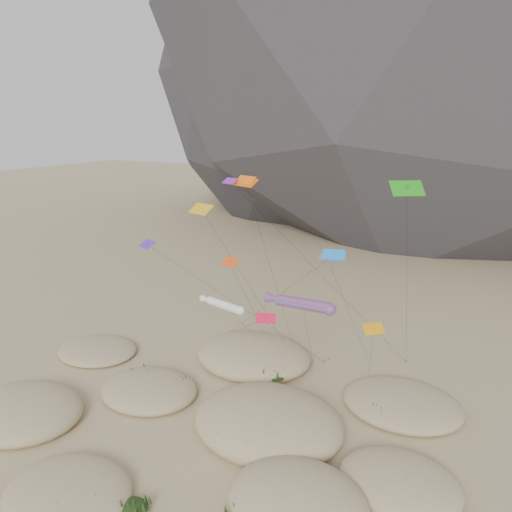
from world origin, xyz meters
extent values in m
plane|color=#CCB789|center=(0.00, 0.00, 0.00)|extent=(500.00, 500.00, 0.00)
ellipsoid|color=#2B2B30|center=(-37.00, 123.00, 44.00)|extent=(136.20, 127.83, 116.00)
ellipsoid|color=#CCB789|center=(-18.89, -4.43, 0.74)|extent=(13.12, 11.15, 3.29)
ellipsoid|color=#CCB789|center=(-5.79, -10.23, 0.52)|extent=(10.97, 9.33, 2.30)
ellipsoid|color=#CCB789|center=(11.22, -2.78, 0.89)|extent=(11.48, 9.76, 3.95)
ellipsoid|color=#CCB789|center=(-10.34, 5.28, 0.57)|extent=(11.30, 9.60, 2.55)
ellipsoid|color=#CCB789|center=(4.48, 5.51, 1.02)|extent=(15.18, 12.91, 4.52)
ellipsoid|color=#CCB789|center=(17.66, 3.73, 0.55)|extent=(10.28, 8.74, 2.44)
ellipsoid|color=#CCB789|center=(-3.79, 17.71, 0.83)|extent=(14.87, 12.64, 3.67)
ellipsoid|color=#CCB789|center=(15.16, 15.85, 0.56)|extent=(12.69, 10.79, 2.47)
ellipsoid|color=#CCB789|center=(-23.01, 10.08, 0.42)|extent=(10.76, 9.15, 1.88)
ellipsoid|color=black|center=(-16.88, -4.55, 0.90)|extent=(2.40, 2.05, 0.72)
ellipsoid|color=black|center=(-16.07, -3.57, 0.80)|extent=(2.47, 2.11, 0.74)
ellipsoid|color=black|center=(-3.36, -11.35, 0.60)|extent=(2.72, 2.32, 0.81)
ellipsoid|color=black|center=(-0.07, -8.88, 0.50)|extent=(2.42, 2.07, 0.73)
ellipsoid|color=black|center=(9.97, -3.58, 1.00)|extent=(3.62, 3.10, 1.09)
ellipsoid|color=black|center=(-13.09, 7.26, 0.80)|extent=(2.52, 2.15, 0.76)
ellipsoid|color=black|center=(-8.28, 7.38, 0.70)|extent=(2.22, 1.90, 0.66)
ellipsoid|color=black|center=(1.88, 5.07, 1.10)|extent=(3.09, 2.65, 0.93)
ellipsoid|color=black|center=(7.16, 5.89, 1.00)|extent=(2.93, 2.51, 0.88)
ellipsoid|color=black|center=(2.30, 0.96, 0.90)|extent=(2.60, 2.23, 0.78)
ellipsoid|color=black|center=(18.53, 2.47, 0.60)|extent=(2.34, 2.00, 0.70)
ellipsoid|color=black|center=(-1.80, 16.68, 1.00)|extent=(3.49, 2.99, 1.05)
ellipsoid|color=black|center=(0.86, 14.11, 0.90)|extent=(2.64, 2.26, 0.79)
ellipsoid|color=black|center=(13.99, 13.20, 0.70)|extent=(2.08, 1.78, 0.62)
ellipsoid|color=black|center=(13.42, 13.43, 0.60)|extent=(1.94, 1.66, 0.58)
ellipsoid|color=black|center=(-22.08, 10.51, 0.50)|extent=(2.07, 1.77, 0.62)
ellipsoid|color=black|center=(-20.69, 10.31, 0.40)|extent=(1.75, 1.50, 0.52)
cylinder|color=#3F2D1E|center=(-5.09, 23.87, 0.15)|extent=(0.08, 0.08, 0.30)
cylinder|color=#3F2D1E|center=(0.09, 21.33, 0.15)|extent=(0.08, 0.08, 0.30)
cylinder|color=#3F2D1E|center=(4.24, 21.65, 0.15)|extent=(0.08, 0.08, 0.30)
cylinder|color=#3F2D1E|center=(4.53, 22.56, 0.15)|extent=(0.08, 0.08, 0.30)
cylinder|color=#3F2D1E|center=(10.34, 20.18, 0.15)|extent=(0.08, 0.08, 0.30)
cylinder|color=#3F2D1E|center=(-4.08, 22.89, 0.15)|extent=(0.08, 0.08, 0.30)
cylinder|color=#3F2D1E|center=(13.42, 26.53, 0.15)|extent=(0.08, 0.08, 0.30)
cylinder|color=#3F2D1E|center=(-11.02, 23.90, 0.15)|extent=(0.08, 0.08, 0.30)
cylinder|color=red|center=(5.47, 11.10, 11.67)|extent=(6.66, 2.65, 1.86)
sphere|color=red|center=(8.62, 10.36, 11.93)|extent=(1.25, 1.25, 1.25)
cone|color=red|center=(2.00, 11.91, 11.35)|extent=(2.86, 1.65, 1.33)
cylinder|color=black|center=(4.16, 16.14, 5.84)|extent=(2.64, 10.10, 11.69)
cylinder|color=white|center=(-3.45, 10.40, 10.16)|extent=(5.55, 2.85, 1.27)
sphere|color=white|center=(-0.86, 9.40, 10.38)|extent=(0.93, 0.93, 0.93)
cone|color=white|center=(-6.30, 11.50, 9.88)|extent=(2.41, 1.56, 0.95)
cylinder|color=black|center=(-3.57, 15.98, 5.08)|extent=(0.27, 11.18, 10.18)
cube|color=orange|center=(-3.07, 14.58, 23.10)|extent=(3.22, 2.14, 0.87)
cube|color=orange|center=(-3.07, 14.58, 23.33)|extent=(2.70, 1.73, 0.85)
cylinder|color=black|center=(-2.43, 19.96, 11.55)|extent=(1.30, 10.77, 23.11)
cube|color=red|center=(6.36, 15.51, 15.46)|extent=(1.99, 0.94, 0.56)
cube|color=red|center=(6.36, 15.51, 15.63)|extent=(1.69, 0.75, 0.55)
cylinder|color=black|center=(7.44, 20.73, 7.73)|extent=(2.19, 10.47, 15.47)
cube|color=orange|center=(13.81, 6.96, 12.30)|extent=(1.94, 1.86, 0.76)
cube|color=orange|center=(13.81, 6.96, 12.15)|extent=(0.33, 0.34, 0.61)
cylinder|color=black|center=(12.07, 13.57, 6.18)|extent=(3.50, 13.24, 12.27)
cube|color=#5120C0|center=(-11.34, 7.55, 16.73)|extent=(2.24, 1.75, 0.70)
cube|color=#5120C0|center=(-11.34, 7.55, 16.58)|extent=(0.29, 0.27, 0.69)
cylinder|color=black|center=(-3.55, 14.60, 8.39)|extent=(15.61, 14.13, 16.70)
cube|color=#1B82E7|center=(10.04, 6.74, 18.50)|extent=(2.17, 1.65, 0.69)
cube|color=#1B82E7|center=(10.04, 6.74, 18.35)|extent=(0.28, 0.26, 0.67)
cylinder|color=black|center=(-0.49, 15.32, 9.27)|extent=(21.08, 17.18, 18.47)
cube|color=#1E9517|center=(15.06, 10.09, 24.12)|extent=(3.09, 2.68, 1.16)
cube|color=#1E9517|center=(15.06, 10.09, 23.97)|extent=(0.49, 0.50, 0.94)
cylinder|color=black|center=(14.24, 18.31, 12.09)|extent=(1.67, 16.46, 24.08)
cube|color=gold|center=(-5.32, 9.21, 20.79)|extent=(2.80, 1.90, 0.92)
cube|color=gold|center=(-5.32, 9.21, 20.64)|extent=(0.36, 0.31, 0.88)
cylinder|color=black|center=(-2.62, 15.27, 10.42)|extent=(5.43, 12.15, 20.75)
cube|color=purple|center=(-4.86, 14.30, 23.17)|extent=(1.88, 1.32, 0.58)
cube|color=purple|center=(-4.86, 14.30, 23.02)|extent=(0.23, 0.20, 0.59)
cylinder|color=black|center=(4.28, 20.41, 11.61)|extent=(18.30, 12.26, 23.13)
cube|color=#D74614|center=(-3.17, 11.29, 14.87)|extent=(2.25, 1.51, 0.86)
cube|color=#D74614|center=(-3.17, 11.29, 14.72)|extent=(0.31, 0.34, 0.69)
cylinder|color=black|center=(-3.62, 17.09, 7.46)|extent=(0.93, 11.63, 14.83)
cube|color=red|center=(4.61, 4.54, 12.37)|extent=(2.06, 1.64, 0.66)
cube|color=red|center=(4.61, 4.54, 12.22)|extent=(0.27, 0.26, 0.63)
cylinder|color=black|center=(-3.20, 14.22, 6.21)|extent=(15.66, 19.38, 12.34)
camera|label=1|loc=(23.62, -32.84, 29.77)|focal=35.00mm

